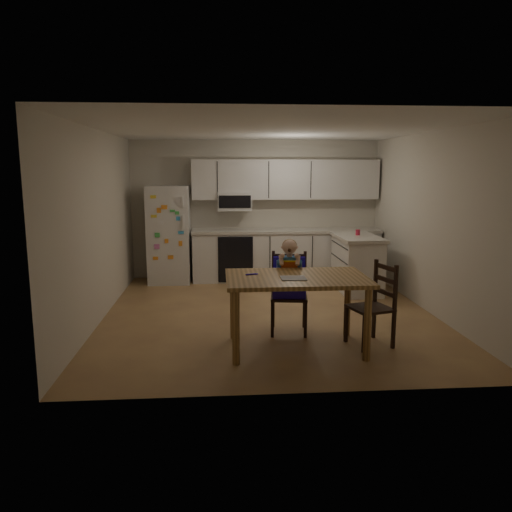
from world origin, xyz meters
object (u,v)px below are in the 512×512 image
at_px(chair_side, 378,299).
at_px(kitchen_island, 357,263).
at_px(red_cup, 358,232).
at_px(chair_booster, 289,276).
at_px(dining_table, 297,286).
at_px(refrigerator, 169,234).

bearing_deg(chair_side, kitchen_island, 152.90).
height_order(red_cup, chair_booster, chair_booster).
height_order(kitchen_island, chair_booster, chair_booster).
bearing_deg(dining_table, chair_booster, 89.41).
distance_m(refrigerator, dining_table, 3.92).
xyz_separation_m(kitchen_island, red_cup, (0.02, 0.08, 0.50)).
relative_size(dining_table, chair_side, 1.62).
xyz_separation_m(red_cup, dining_table, (-1.44, -2.70, -0.25)).
bearing_deg(dining_table, refrigerator, 115.92).
relative_size(kitchen_island, chair_booster, 1.07).
bearing_deg(dining_table, chair_side, 4.68).
bearing_deg(chair_booster, red_cup, 63.00).
bearing_deg(chair_side, red_cup, 152.75).
distance_m(refrigerator, red_cup, 3.26).
relative_size(red_cup, chair_side, 0.10).
height_order(red_cup, chair_side, red_cup).
xyz_separation_m(dining_table, chair_side, (0.94, 0.08, -0.18)).
bearing_deg(refrigerator, red_cup, -14.67).
relative_size(kitchen_island, dining_table, 0.80).
bearing_deg(kitchen_island, red_cup, 74.29).
bearing_deg(chair_booster, dining_table, -83.02).
distance_m(refrigerator, kitchen_island, 3.28).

